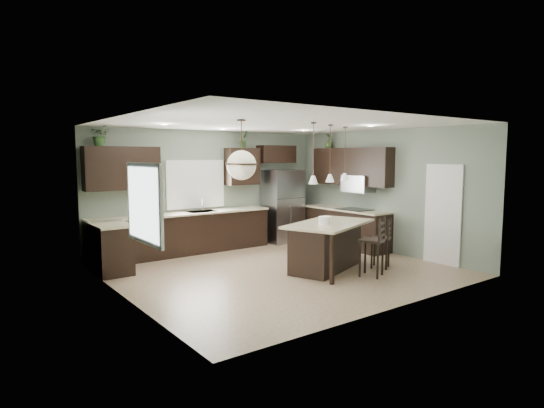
{
  "coord_description": "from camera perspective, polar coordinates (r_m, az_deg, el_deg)",
  "views": [
    {
      "loc": [
        -5.24,
        -6.85,
        2.2
      ],
      "look_at": [
        0.1,
        0.4,
        1.25
      ],
      "focal_mm": 30.0,
      "sensor_mm": 36.0,
      "label": 1
    }
  ],
  "objects": [
    {
      "name": "pendant_center",
      "position": [
        8.73,
        7.33,
        6.31
      ],
      "size": [
        0.17,
        0.17,
        1.1
      ],
      "primitive_type": null,
      "color": "silver",
      "rests_on": "room_shell"
    },
    {
      "name": "chandelier",
      "position": [
        7.51,
        -3.85,
        6.8
      ],
      "size": [
        0.53,
        0.53,
        0.99
      ],
      "primitive_type": null,
      "color": "#F3EDC6",
      "rests_on": "room_shell"
    },
    {
      "name": "back_countertop",
      "position": [
        10.34,
        -10.98,
        -1.2
      ],
      "size": [
        4.2,
        0.66,
        0.04
      ],
      "primitive_type": "cube",
      "color": "beige",
      "rests_on": "back_lower_cabs"
    },
    {
      "name": "sink_inset",
      "position": [
        10.54,
        -8.77,
        -0.94
      ],
      "size": [
        0.7,
        0.45,
        0.01
      ],
      "primitive_type": "cube",
      "color": "gray",
      "rests_on": "back_countertop"
    },
    {
      "name": "left_return_cabs",
      "position": [
        9.09,
        -19.54,
        -5.43
      ],
      "size": [
        0.6,
        0.9,
        0.9
      ],
      "primitive_type": "cube",
      "color": "black",
      "rests_on": "ground"
    },
    {
      "name": "ground",
      "position": [
        8.9,
        1.02,
        -8.29
      ],
      "size": [
        6.0,
        6.0,
        0.0
      ],
      "primitive_type": "plane",
      "color": "#9E8466",
      "rests_on": "ground"
    },
    {
      "name": "plant_right_wall",
      "position": [
        11.69,
        7.15,
        7.87
      ],
      "size": [
        0.25,
        0.25,
        0.37
      ],
      "primitive_type": "imported",
      "rotation": [
        0.0,
        0.0,
        0.25
      ],
      "color": "#2C471F",
      "rests_on": "right_upper_cabs"
    },
    {
      "name": "refrigerator",
      "position": [
        11.68,
        1.29,
        -0.25
      ],
      "size": [
        0.9,
        0.74,
        1.85
      ],
      "primitive_type": "cube",
      "color": "gray",
      "rests_on": "ground"
    },
    {
      "name": "plant_back_left",
      "position": [
        9.78,
        -20.75,
        8.09
      ],
      "size": [
        0.48,
        0.44,
        0.44
      ],
      "primitive_type": "imported",
      "rotation": [
        0.0,
        0.0,
        -0.3
      ],
      "color": "#2E5123",
      "rests_on": "back_upper_left"
    },
    {
      "name": "plant_back_right",
      "position": [
        11.19,
        -3.55,
        8.1
      ],
      "size": [
        0.26,
        0.22,
        0.42
      ],
      "primitive_type": "imported",
      "rotation": [
        0.0,
        0.0,
        0.16
      ],
      "color": "#2E4C21",
      "rests_on": "back_upper_right"
    },
    {
      "name": "room_shell",
      "position": [
        8.64,
        1.04,
        2.7
      ],
      "size": [
        6.0,
        6.0,
        6.0
      ],
      "color": "slate",
      "rests_on": "ground"
    },
    {
      "name": "back_upper_right",
      "position": [
        11.2,
        -3.74,
        4.73
      ],
      "size": [
        0.85,
        0.34,
        0.9
      ],
      "primitive_type": "cube",
      "color": "black",
      "rests_on": "room_shell"
    },
    {
      "name": "back_upper_left",
      "position": [
        9.92,
        -18.28,
        4.28
      ],
      "size": [
        1.55,
        0.34,
        0.9
      ],
      "primitive_type": "cube",
      "color": "black",
      "rests_on": "room_shell"
    },
    {
      "name": "wall_oven_front",
      "position": [
        10.81,
        9.23,
        -3.38
      ],
      "size": [
        0.01,
        0.72,
        0.6
      ],
      "primitive_type": "cube",
      "color": "gray",
      "rests_on": "right_lower_cabs"
    },
    {
      "name": "right_lower_cabs",
      "position": [
        11.21,
        9.31,
        -3.04
      ],
      "size": [
        0.6,
        2.35,
        0.9
      ],
      "primitive_type": "cube",
      "color": "black",
      "rests_on": "ground"
    },
    {
      "name": "serving_dish",
      "position": [
        8.63,
        6.65,
        -2.04
      ],
      "size": [
        0.24,
        0.24,
        0.14
      ],
      "primitive_type": "cylinder",
      "color": "white",
      "rests_on": "kitchen_island"
    },
    {
      "name": "faucet",
      "position": [
        10.5,
        -8.7,
        -0.17
      ],
      "size": [
        0.02,
        0.02,
        0.28
      ],
      "primitive_type": "cylinder",
      "color": "silver",
      "rests_on": "back_countertop"
    },
    {
      "name": "pendant_right",
      "position": [
        9.37,
        9.15,
        6.25
      ],
      "size": [
        0.17,
        0.17,
        1.1
      ],
      "primitive_type": null,
      "color": "silver",
      "rests_on": "room_shell"
    },
    {
      "name": "left_return_countertop",
      "position": [
        9.01,
        -19.52,
        -2.49
      ],
      "size": [
        0.66,
        0.96,
        0.04
      ],
      "primitive_type": "cube",
      "color": "beige",
      "rests_on": "left_return_cabs"
    },
    {
      "name": "pantry_door",
      "position": [
        9.84,
        20.65,
        -1.25
      ],
      "size": [
        0.04,
        0.82,
        2.04
      ],
      "primitive_type": "cube",
      "color": "white",
      "rests_on": "ground"
    },
    {
      "name": "cooktop",
      "position": [
        10.94,
        10.31,
        -0.66
      ],
      "size": [
        0.58,
        0.75,
        0.02
      ],
      "primitive_type": "cube",
      "color": "black",
      "rests_on": "right_countertop"
    },
    {
      "name": "pendant_left",
      "position": [
        8.1,
        5.22,
        6.36
      ],
      "size": [
        0.17,
        0.17,
        1.1
      ],
      "primitive_type": null,
      "color": "silver",
      "rests_on": "room_shell"
    },
    {
      "name": "fridge_header",
      "position": [
        11.8,
        0.57,
        6.26
      ],
      "size": [
        1.05,
        0.34,
        0.45
      ],
      "primitive_type": "cube",
      "color": "black",
      "rests_on": "room_shell"
    },
    {
      "name": "window_left",
      "position": [
        6.49,
        -15.86,
        0.05
      ],
      "size": [
        0.02,
        1.1,
        1.0
      ],
      "primitive_type": "cube",
      "color": "white",
      "rests_on": "room_shell"
    },
    {
      "name": "back_lower_cabs",
      "position": [
        10.43,
        -10.97,
        -3.75
      ],
      "size": [
        4.2,
        0.6,
        0.9
      ],
      "primitive_type": "cube",
      "color": "black",
      "rests_on": "ground"
    },
    {
      "name": "bar_stool_right",
      "position": [
        9.22,
        13.46,
        -4.84
      ],
      "size": [
        0.49,
        0.49,
        0.98
      ],
      "primitive_type": "cube",
      "rotation": [
        0.0,
        0.0,
        0.54
      ],
      "color": "black",
      "rests_on": "ground"
    },
    {
      "name": "window_back",
      "position": [
        10.75,
        -9.57,
        2.47
      ],
      "size": [
        1.35,
        0.02,
        1.0
      ],
      "primitive_type": "cube",
      "color": "white",
      "rests_on": "room_shell"
    },
    {
      "name": "bar_stool_center",
      "position": [
        8.53,
        12.39,
        -5.29
      ],
      "size": [
        0.54,
        0.54,
        1.1
      ],
      "primitive_type": "cube",
      "rotation": [
        0.0,
        0.0,
        0.44
      ],
      "color": "black",
      "rests_on": "ground"
    },
    {
      "name": "right_countertop",
      "position": [
        11.13,
        9.28,
        -0.66
      ],
      "size": [
        0.66,
        2.35,
        0.04
      ],
      "primitive_type": "cube",
      "color": "beige",
      "rests_on": "right_lower_cabs"
    },
    {
      "name": "right_upper_cabs",
      "position": [
        11.17,
        9.91,
        4.65
      ],
      "size": [
        0.34,
        2.35,
        0.9
      ],
      "primitive_type": "cube",
      "color": "black",
      "rests_on": "room_shell"
    },
    {
      "name": "kitchen_island",
      "position": [
        8.9,
        7.17,
        -5.28
      ],
      "size": [
        2.22,
        1.74,
        0.92
      ],
      "primitive_type": "cube",
      "rotation": [
        0.0,
        0.0,
        0.37
      ],
      "color": "black",
      "rests_on": "ground"
    },
    {
      "name": "microwave",
      "position": [
        10.96,
        10.73,
        2.52
      ],
      "size": [
        0.4,
        0.75,
        0.4
      ],
      "primitive_type": "cube",
      "color": "gray",
      "rests_on": "right_upper_cabs"
    }
  ]
}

